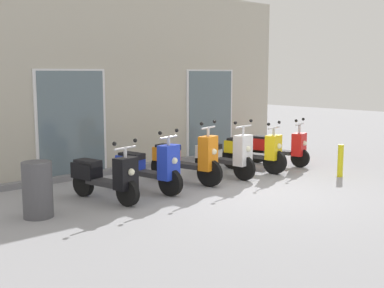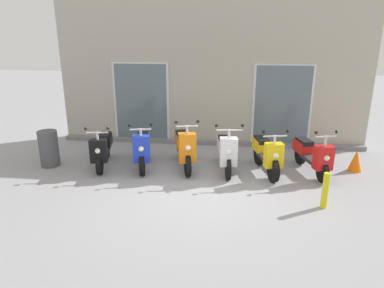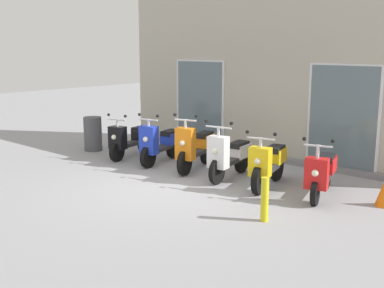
{
  "view_description": "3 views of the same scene",
  "coord_description": "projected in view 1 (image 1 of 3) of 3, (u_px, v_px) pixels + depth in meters",
  "views": [
    {
      "loc": [
        -6.84,
        -6.07,
        2.22
      ],
      "look_at": [
        -0.72,
        0.89,
        0.88
      ],
      "focal_mm": 46.08,
      "sensor_mm": 36.0,
      "label": 1
    },
    {
      "loc": [
        0.68,
        -6.66,
        3.23
      ],
      "look_at": [
        -0.2,
        0.6,
        0.84
      ],
      "focal_mm": 33.46,
      "sensor_mm": 36.0,
      "label": 2
    },
    {
      "loc": [
        6.24,
        -6.43,
        2.67
      ],
      "look_at": [
        0.12,
        0.53,
        0.77
      ],
      "focal_mm": 45.1,
      "sensor_mm": 36.0,
      "label": 3
    }
  ],
  "objects": [
    {
      "name": "scooter_yellow",
      "position": [
        254.0,
        151.0,
        11.1
      ],
      "size": [
        0.71,
        1.58,
        1.16
      ],
      "color": "black",
      "rests_on": "ground_plane"
    },
    {
      "name": "ground_plane",
      "position": [
        251.0,
        191.0,
        9.31
      ],
      "size": [
        40.0,
        40.0,
        0.0
      ],
      "primitive_type": "plane",
      "color": "#939399"
    },
    {
      "name": "traffic_cone",
      "position": [
        298.0,
        149.0,
        12.76
      ],
      "size": [
        0.32,
        0.32,
        0.52
      ],
      "primitive_type": "cone",
      "color": "orange",
      "rests_on": "ground_plane"
    },
    {
      "name": "scooter_orange",
      "position": [
        187.0,
        159.0,
        9.9
      ],
      "size": [
        0.76,
        1.64,
        1.3
      ],
      "color": "black",
      "rests_on": "ground_plane"
    },
    {
      "name": "storefront_facade",
      "position": [
        144.0,
        82.0,
        11.54
      ],
      "size": [
        8.62,
        0.5,
        4.13
      ],
      "color": "#B2AD9E",
      "rests_on": "ground_plane"
    },
    {
      "name": "scooter_red",
      "position": [
        279.0,
        147.0,
        11.88
      ],
      "size": [
        0.74,
        1.52,
        1.16
      ],
      "color": "black",
      "rests_on": "ground_plane"
    },
    {
      "name": "scooter_blue",
      "position": [
        149.0,
        167.0,
        9.2
      ],
      "size": [
        0.67,
        1.57,
        1.21
      ],
      "color": "black",
      "rests_on": "ground_plane"
    },
    {
      "name": "scooter_black",
      "position": [
        105.0,
        176.0,
        8.53
      ],
      "size": [
        0.67,
        1.56,
        1.12
      ],
      "color": "black",
      "rests_on": "ground_plane"
    },
    {
      "name": "trash_bin",
      "position": [
        38.0,
        190.0,
        7.58
      ],
      "size": [
        0.46,
        0.46,
        0.87
      ],
      "primitive_type": "cylinder",
      "color": "#4C4C51",
      "rests_on": "ground_plane"
    },
    {
      "name": "curb_bollard",
      "position": [
        340.0,
        161.0,
        10.55
      ],
      "size": [
        0.12,
        0.12,
        0.7
      ],
      "primitive_type": "cylinder",
      "color": "yellow",
      "rests_on": "ground_plane"
    },
    {
      "name": "scooter_white",
      "position": [
        225.0,
        155.0,
        10.48
      ],
      "size": [
        0.63,
        1.56,
        1.26
      ],
      "color": "black",
      "rests_on": "ground_plane"
    }
  ]
}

